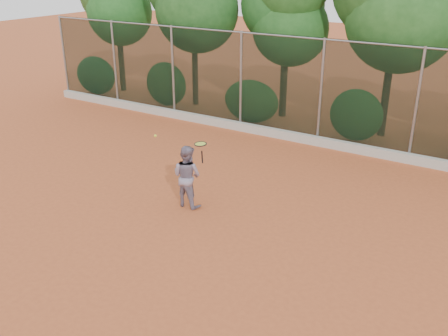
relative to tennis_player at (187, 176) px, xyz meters
The scene contains 7 objects.
ground 1.66m from the tennis_player, 42.65° to the right, with size 80.00×80.00×0.00m, color #BE582D.
concrete_curb 5.97m from the tennis_player, 79.58° to the left, with size 24.00×0.20×0.30m, color #B8B5AA.
tennis_player is the anchor object (origin of this frame).
chainlink_fence 6.20m from the tennis_player, 79.89° to the left, with size 24.09×0.09×3.50m.
foliage_backdrop 8.78m from the tennis_player, 86.24° to the left, with size 23.70×3.63×7.55m.
tennis_racket 1.04m from the tennis_player, ahead, with size 0.40×0.40×0.53m.
tennis_ball_in_flight 1.27m from the tennis_player, 169.74° to the right, with size 0.07×0.07×0.07m.
Camera 1 is at (5.66, -8.17, 5.81)m, focal length 40.00 mm.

